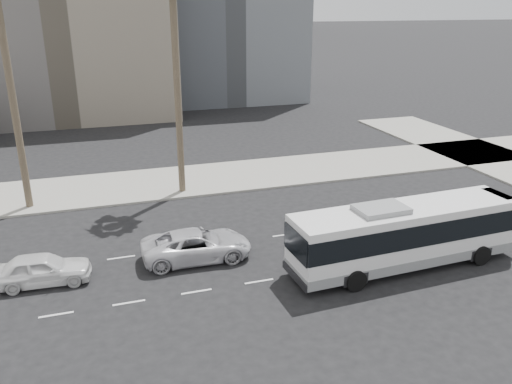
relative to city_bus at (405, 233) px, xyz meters
name	(u,v)px	position (x,y,z in m)	size (l,w,h in m)	color
ground	(317,272)	(-4.29, 0.69, -1.77)	(700.00, 700.00, 0.00)	black
sidewalk_north	(232,176)	(-4.29, 16.19, -1.70)	(120.00, 7.00, 0.15)	gray
midrise_beige_west	(60,35)	(-16.29, 45.69, 7.23)	(24.00, 18.00, 18.00)	#615B57
city_bus	(405,233)	(0.00, 0.00, 0.00)	(11.86, 3.14, 3.38)	silver
car_a	(197,245)	(-9.58, 3.87, -1.00)	(5.56, 2.56, 1.54)	silver
car_b	(42,269)	(-16.92, 3.66, -1.03)	(4.39, 1.77, 1.50)	white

